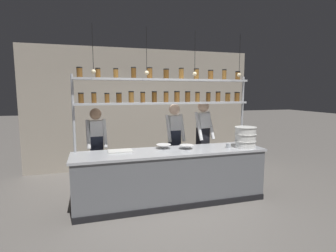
# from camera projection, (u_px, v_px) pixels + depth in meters

# --- Properties ---
(ground_plane) EXTENTS (40.00, 40.00, 0.00)m
(ground_plane) POSITION_uv_depth(u_px,v_px,m) (171.00, 202.00, 4.60)
(ground_plane) COLOR slate
(back_wall) EXTENTS (5.70, 0.12, 2.98)m
(back_wall) POSITION_uv_depth(u_px,v_px,m) (144.00, 109.00, 6.68)
(back_wall) COLOR #9E9384
(back_wall) RESTS_ON ground_plane
(prep_counter) EXTENTS (3.30, 0.76, 0.92)m
(prep_counter) POSITION_uv_depth(u_px,v_px,m) (171.00, 176.00, 4.54)
(prep_counter) COLOR slate
(prep_counter) RESTS_ON ground_plane
(spice_shelf_unit) EXTENTS (3.19, 0.28, 2.35)m
(spice_shelf_unit) POSITION_uv_depth(u_px,v_px,m) (167.00, 94.00, 4.68)
(spice_shelf_unit) COLOR #ADAFB5
(spice_shelf_unit) RESTS_ON ground_plane
(chef_left) EXTENTS (0.38, 0.30, 1.63)m
(chef_left) POSITION_uv_depth(u_px,v_px,m) (97.00, 146.00, 4.79)
(chef_left) COLOR black
(chef_left) RESTS_ON ground_plane
(chef_center) EXTENTS (0.36, 0.29, 1.68)m
(chef_center) POSITION_uv_depth(u_px,v_px,m) (175.00, 139.00, 5.26)
(chef_center) COLOR black
(chef_center) RESTS_ON ground_plane
(chef_right) EXTENTS (0.40, 0.33, 1.75)m
(chef_right) POSITION_uv_depth(u_px,v_px,m) (203.00, 137.00, 5.26)
(chef_right) COLOR black
(chef_right) RESTS_ON ground_plane
(container_stack) EXTENTS (0.39, 0.39, 0.37)m
(container_stack) POSITION_uv_depth(u_px,v_px,m) (245.00, 137.00, 4.72)
(container_stack) COLOR white
(container_stack) RESTS_ON prep_counter
(cutting_board) EXTENTS (0.40, 0.26, 0.02)m
(cutting_board) POSITION_uv_depth(u_px,v_px,m) (120.00, 151.00, 4.39)
(cutting_board) COLOR silver
(cutting_board) RESTS_ON prep_counter
(prep_bowl_near_left) EXTENTS (0.25, 0.25, 0.07)m
(prep_bowl_near_left) POSITION_uv_depth(u_px,v_px,m) (187.00, 147.00, 4.61)
(prep_bowl_near_left) COLOR white
(prep_bowl_near_left) RESTS_ON prep_counter
(prep_bowl_center_front) EXTENTS (0.27, 0.27, 0.07)m
(prep_bowl_center_front) POSITION_uv_depth(u_px,v_px,m) (164.00, 147.00, 4.64)
(prep_bowl_center_front) COLOR white
(prep_bowl_center_front) RESTS_ON prep_counter
(serving_cup_front) EXTENTS (0.09, 0.09, 0.08)m
(serving_cup_front) POSITION_uv_depth(u_px,v_px,m) (228.00, 146.00, 4.69)
(serving_cup_front) COLOR #B2B7BC
(serving_cup_front) RESTS_ON prep_counter
(pendant_light_row) EXTENTS (2.58, 0.07, 0.75)m
(pendant_light_row) POSITION_uv_depth(u_px,v_px,m) (172.00, 71.00, 4.32)
(pendant_light_row) COLOR black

